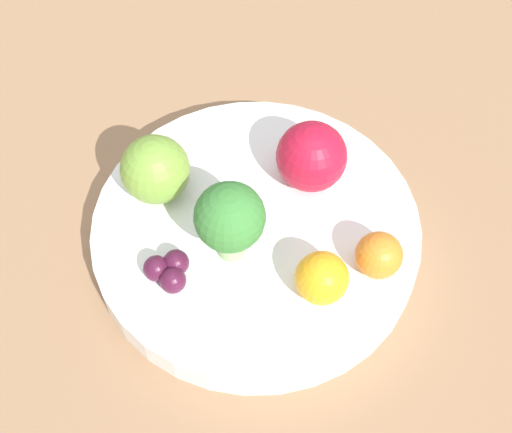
{
  "coord_description": "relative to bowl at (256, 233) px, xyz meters",
  "views": [
    {
      "loc": [
        -0.24,
        -0.18,
        0.5
      ],
      "look_at": [
        0.0,
        0.0,
        0.06
      ],
      "focal_mm": 50.0,
      "sensor_mm": 36.0,
      "label": 1
    }
  ],
  "objects": [
    {
      "name": "ground_plane",
      "position": [
        0.0,
        0.0,
        -0.03
      ],
      "size": [
        6.0,
        6.0,
        0.0
      ],
      "primitive_type": "plane",
      "color": "gray"
    },
    {
      "name": "broccoli",
      "position": [
        -0.03,
        0.0,
        0.06
      ],
      "size": [
        0.05,
        0.05,
        0.07
      ],
      "color": "#99C17A",
      "rests_on": "bowl"
    },
    {
      "name": "apple_green",
      "position": [
        0.06,
        -0.01,
        0.04
      ],
      "size": [
        0.06,
        0.06,
        0.06
      ],
      "color": "#B7142D",
      "rests_on": "bowl"
    },
    {
      "name": "bowl",
      "position": [
        0.0,
        0.0,
        0.0
      ],
      "size": [
        0.25,
        0.25,
        0.03
      ],
      "color": "white",
      "rests_on": "table_surface"
    },
    {
      "name": "orange_back",
      "position": [
        -0.02,
        -0.07,
        0.03
      ],
      "size": [
        0.04,
        0.04,
        0.04
      ],
      "color": "orange",
      "rests_on": "bowl"
    },
    {
      "name": "grape_cluster",
      "position": [
        -0.07,
        0.02,
        0.02
      ],
      "size": [
        0.03,
        0.03,
        0.02
      ],
      "color": "#47142D",
      "rests_on": "bowl"
    },
    {
      "name": "orange_front",
      "position": [
        0.02,
        -0.09,
        0.03
      ],
      "size": [
        0.03,
        0.03,
        0.03
      ],
      "color": "orange",
      "rests_on": "bowl"
    },
    {
      "name": "apple_red",
      "position": [
        -0.02,
        0.08,
        0.04
      ],
      "size": [
        0.05,
        0.05,
        0.05
      ],
      "color": "olive",
      "rests_on": "bowl"
    },
    {
      "name": "table_surface",
      "position": [
        0.0,
        0.0,
        -0.02
      ],
      "size": [
        1.2,
        1.2,
        0.02
      ],
      "color": "#936D4C",
      "rests_on": "ground_plane"
    }
  ]
}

